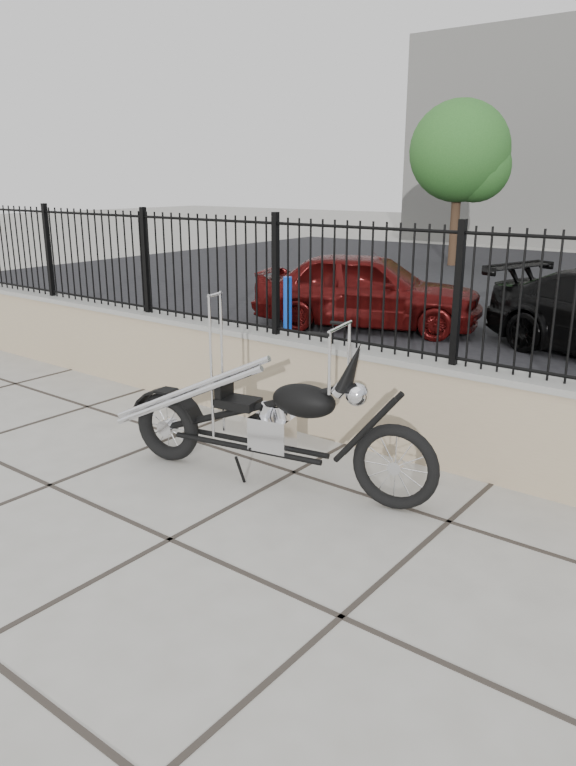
# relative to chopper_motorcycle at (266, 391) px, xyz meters

# --- Properties ---
(ground_plane) EXTENTS (90.00, 90.00, 0.00)m
(ground_plane) POSITION_rel_chopper_motorcycle_xyz_m (0.08, -1.22, -0.82)
(ground_plane) COLOR #99968E
(ground_plane) RESTS_ON ground
(retaining_wall) EXTENTS (14.00, 0.36, 0.96)m
(retaining_wall) POSITION_rel_chopper_motorcycle_xyz_m (0.08, 1.28, -0.34)
(retaining_wall) COLOR gray
(retaining_wall) RESTS_ON ground_plane
(iron_fence) EXTENTS (14.00, 0.08, 1.20)m
(iron_fence) POSITION_rel_chopper_motorcycle_xyz_m (0.08, 1.28, 0.74)
(iron_fence) COLOR black
(iron_fence) RESTS_ON retaining_wall
(chopper_motorcycle) EXTENTS (2.78, 0.99, 1.64)m
(chopper_motorcycle) POSITION_rel_chopper_motorcycle_xyz_m (0.00, 0.00, 0.00)
(chopper_motorcycle) COLOR black
(chopper_motorcycle) RESTS_ON ground_plane
(car_red) EXTENTS (4.23, 2.79, 1.34)m
(car_red) POSITION_rel_chopper_motorcycle_xyz_m (-2.66, 6.01, -0.15)
(car_red) COLOR #460A0A
(car_red) RESTS_ON parking_lot
(bollard_a) EXTENTS (0.18, 0.18, 1.10)m
(bollard_a) POSITION_rel_chopper_motorcycle_xyz_m (-2.84, 3.96, -0.27)
(bollard_a) COLOR blue
(bollard_a) RESTS_ON ground_plane
(tree_left) EXTENTS (2.89, 2.89, 4.87)m
(tree_left) POSITION_rel_chopper_motorcycle_xyz_m (-5.33, 15.33, 2.59)
(tree_left) COLOR #382619
(tree_left) RESTS_ON ground_plane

